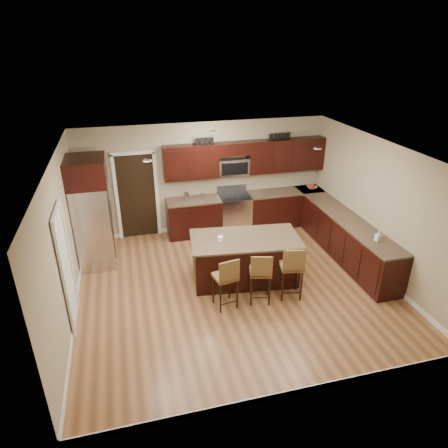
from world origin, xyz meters
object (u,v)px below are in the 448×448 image
object	(u,v)px
range	(234,213)
stool_mid	(261,272)
island	(245,260)
refrigerator	(92,212)
stool_right	(292,267)
stool_left	(227,277)

from	to	relation	value
range	stool_mid	bearing A→B (deg)	-97.01
island	refrigerator	distance (m)	3.30
stool_mid	refrigerator	bearing A→B (deg)	158.21
island	stool_right	xyz separation A→B (m)	(0.64, -0.84, 0.24)
stool_left	stool_right	size ratio (longest dim) A/B	0.96
range	stool_left	bearing A→B (deg)	-108.33
range	stool_right	distance (m)	3.08
island	refrigerator	bearing A→B (deg)	161.27
stool_left	stool_mid	world-z (taller)	stool_mid
stool_left	refrigerator	distance (m)	3.25
stool_left	stool_right	bearing A→B (deg)	-10.35
stool_left	refrigerator	bearing A→B (deg)	125.41
stool_mid	stool_right	bearing A→B (deg)	15.25
stool_mid	refrigerator	distance (m)	3.72
stool_left	stool_mid	xyz separation A→B (m)	(0.64, 0.00, 0.00)
stool_right	refrigerator	xyz separation A→B (m)	(-3.53, 2.24, 0.53)
refrigerator	stool_right	bearing A→B (deg)	-32.40
island	stool_right	bearing A→B (deg)	-45.73
stool_left	stool_right	xyz separation A→B (m)	(1.24, -0.00, 0.03)
stool_mid	island	bearing A→B (deg)	108.13
range	refrigerator	size ratio (longest dim) A/B	0.47
island	stool_mid	world-z (taller)	stool_mid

